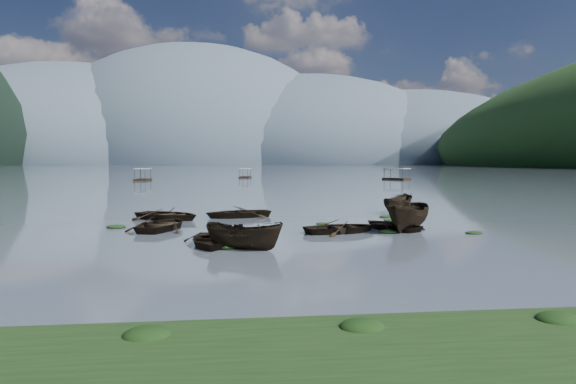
{
  "coord_description": "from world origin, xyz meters",
  "views": [
    {
      "loc": [
        -4.12,
        -23.71,
        4.13
      ],
      "look_at": [
        0.0,
        12.0,
        2.0
      ],
      "focal_mm": 32.0,
      "sensor_mm": 36.0,
      "label": 1
    }
  ],
  "objects": [
    {
      "name": "weed_clump_2",
      "position": [
        5.07,
        5.01,
        0.0
      ],
      "size": [
        1.14,
        0.91,
        0.25
      ],
      "primitive_type": "ellipsoid",
      "color": "black",
      "rests_on": "ground"
    },
    {
      "name": "rowboat_7",
      "position": [
        -3.5,
        14.5,
        0.0
      ],
      "size": [
        5.7,
        4.77,
        1.01
      ],
      "primitive_type": "imported",
      "rotation": [
        0.0,
        0.0,
        5.01
      ],
      "color": "black",
      "rests_on": "ground"
    },
    {
      "name": "rowboat_1",
      "position": [
        -8.14,
        8.04,
        0.0
      ],
      "size": [
        4.74,
        5.65,
        1.0
      ],
      "primitive_type": "imported",
      "rotation": [
        0.0,
        0.0,
        2.84
      ],
      "color": "black",
      "rests_on": "ground"
    },
    {
      "name": "rowboat_5",
      "position": [
        6.59,
        5.84,
        0.0
      ],
      "size": [
        4.55,
        5.16,
        1.95
      ],
      "primitive_type": "imported",
      "rotation": [
        0.0,
        0.0,
        -0.65
      ],
      "color": "black",
      "rests_on": "ground"
    },
    {
      "name": "weed_clump_3",
      "position": [
        7.06,
        10.67,
        0.0
      ],
      "size": [
        0.85,
        0.72,
        0.19
      ],
      "primitive_type": "ellipsoid",
      "color": "black",
      "rests_on": "ground"
    },
    {
      "name": "near_shore",
      "position": [
        0.0,
        -14.0,
        0.0
      ],
      "size": [
        60.0,
        6.0,
        0.5
      ],
      "primitive_type": "cube",
      "color": "black",
      "rests_on": "ground"
    },
    {
      "name": "weed_clump_5",
      "position": [
        -11.14,
        9.14,
        0.0
      ],
      "size": [
        1.19,
        0.96,
        0.25
      ],
      "primitive_type": "ellipsoid",
      "color": "black",
      "rests_on": "ground"
    },
    {
      "name": "weed_clump_7",
      "position": [
        7.45,
        13.15,
        0.0
      ],
      "size": [
        0.94,
        0.75,
        0.2
      ],
      "primitive_type": "ellipsoid",
      "color": "black",
      "rests_on": "ground"
    },
    {
      "name": "weed_clump_1",
      "position": [
        -2.58,
        3.04,
        0.0
      ],
      "size": [
        0.96,
        0.76,
        0.21
      ],
      "primitive_type": "ellipsoid",
      "color": "black",
      "rests_on": "ground"
    },
    {
      "name": "haze_mtn_d",
      "position": [
        320.0,
        900.0,
        0.0
      ],
      "size": [
        520.0,
        520.0,
        220.0
      ],
      "primitive_type": "ellipsoid",
      "color": "#475666",
      "rests_on": "ground"
    },
    {
      "name": "haze_mtn_b",
      "position": [
        -60.0,
        900.0,
        0.0
      ],
      "size": [
        520.0,
        520.0,
        340.0
      ],
      "primitive_type": "ellipsoid",
      "color": "#475666",
      "rests_on": "ground"
    },
    {
      "name": "rowboat_6",
      "position": [
        -8.49,
        13.48,
        0.0
      ],
      "size": [
        6.25,
        5.85,
        1.05
      ],
      "primitive_type": "imported",
      "rotation": [
        0.0,
        0.0,
        0.98
      ],
      "color": "black",
      "rests_on": "ground"
    },
    {
      "name": "haze_mtn_c",
      "position": [
        140.0,
        900.0,
        0.0
      ],
      "size": [
        520.0,
        520.0,
        260.0
      ],
      "primitive_type": "ellipsoid",
      "color": "#475666",
      "rests_on": "ground"
    },
    {
      "name": "haze_mtn_a",
      "position": [
        -260.0,
        900.0,
        0.0
      ],
      "size": [
        520.0,
        520.0,
        280.0
      ],
      "primitive_type": "ellipsoid",
      "color": "#475666",
      "rests_on": "ground"
    },
    {
      "name": "weed_clump_6",
      "position": [
        2.0,
        9.5,
        0.0
      ],
      "size": [
        0.85,
        0.7,
        0.18
      ],
      "primitive_type": "ellipsoid",
      "color": "black",
      "rests_on": "ground"
    },
    {
      "name": "weed_clump_0",
      "position": [
        -4.29,
        0.77,
        0.0
      ],
      "size": [
        1.24,
        1.01,
        0.27
      ],
      "primitive_type": "ellipsoid",
      "color": "black",
      "rests_on": "ground"
    },
    {
      "name": "pontoon_left",
      "position": [
        -22.85,
        91.31,
        0.0
      ],
      "size": [
        3.12,
        6.81,
        2.56
      ],
      "primitive_type": null,
      "rotation": [
        0.0,
        0.0,
        -0.05
      ],
      "color": "black",
      "rests_on": "ground"
    },
    {
      "name": "ground_plane",
      "position": [
        0.0,
        0.0,
        0.0
      ],
      "size": [
        2400.0,
        2400.0,
        0.0
      ],
      "primitive_type": "plane",
      "color": "#535C68"
    },
    {
      "name": "rowboat_8",
      "position": [
        9.31,
        15.93,
        0.0
      ],
      "size": [
        3.99,
        4.46,
        1.69
      ],
      "primitive_type": "imported",
      "rotation": [
        0.0,
        0.0,
        2.48
      ],
      "color": "black",
      "rests_on": "ground"
    },
    {
      "name": "rowboat_3",
      "position": [
        5.75,
        6.67,
        0.0
      ],
      "size": [
        4.57,
        5.15,
        0.88
      ],
      "primitive_type": "imported",
      "rotation": [
        0.0,
        0.0,
        3.58
      ],
      "color": "black",
      "rests_on": "ground"
    },
    {
      "name": "pontoon_right",
      "position": [
        34.08,
        90.1,
        0.0
      ],
      "size": [
        5.57,
        6.97,
        2.49
      ],
      "primitive_type": null,
      "rotation": [
        0.0,
        0.0,
        0.52
      ],
      "color": "black",
      "rests_on": "ground"
    },
    {
      "name": "rowboat_4",
      "position": [
        2.41,
        5.48,
        0.0
      ],
      "size": [
        5.17,
        4.27,
        0.93
      ],
      "primitive_type": "imported",
      "rotation": [
        0.0,
        0.0,
        1.84
      ],
      "color": "black",
      "rests_on": "ground"
    },
    {
      "name": "weed_clump_4",
      "position": [
        9.87,
        4.14,
        0.0
      ],
      "size": [
        0.99,
        0.78,
        0.2
      ],
      "primitive_type": "ellipsoid",
      "color": "black",
      "rests_on": "ground"
    },
    {
      "name": "rowboat_2",
      "position": [
        -3.43,
        0.38,
        0.0
      ],
      "size": [
        4.26,
        3.28,
        1.56
      ],
      "primitive_type": "imported",
      "rotation": [
        0.0,
        0.0,
        1.06
      ],
      "color": "black",
      "rests_on": "ground"
    },
    {
      "name": "pontoon_centre",
      "position": [
        0.05,
        108.07,
        0.0
      ],
      "size": [
        3.56,
        6.37,
        2.3
      ],
      "primitive_type": null,
      "rotation": [
        0.0,
        0.0,
        -0.18
      ],
      "color": "black",
      "rests_on": "ground"
    },
    {
      "name": "rowboat_0",
      "position": [
        -4.97,
        1.68,
        0.0
      ],
      "size": [
        3.15,
        4.39,
        0.9
      ],
      "primitive_type": "imported",
      "rotation": [
        0.0,
        0.0,
        0.01
      ],
      "color": "black",
      "rests_on": "ground"
    }
  ]
}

